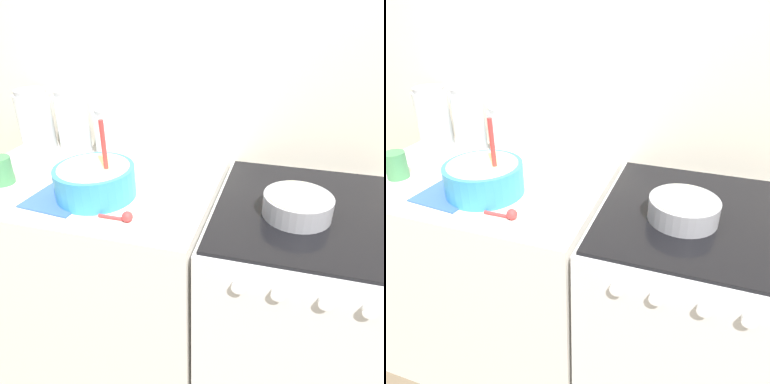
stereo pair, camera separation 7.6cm
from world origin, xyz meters
TOP-DOWN VIEW (x-y plane):
  - wall_back at (0.00, 0.71)m, footprint 4.96×0.05m
  - countertop_cabinet at (-0.49, 0.34)m, footprint 0.98×0.69m
  - stove at (0.32, 0.34)m, footprint 0.62×0.70m
  - mixing_bowl at (-0.40, 0.24)m, footprint 0.28×0.28m
  - baking_pan at (0.29, 0.29)m, footprint 0.22×0.22m
  - storage_jar_left at (-0.87, 0.58)m, footprint 0.15×0.15m
  - storage_jar_middle at (-0.68, 0.58)m, footprint 0.14×0.14m
  - storage_jar_right at (-0.49, 0.58)m, footprint 0.16×0.16m
  - tin_can at (-0.79, 0.23)m, footprint 0.08×0.08m
  - recipe_page at (-0.51, 0.19)m, footprint 0.22×0.24m
  - measuring_spoon at (-0.23, 0.11)m, footprint 0.12×0.04m

SIDE VIEW (x-z plane):
  - stove at x=0.32m, z-range 0.00..0.92m
  - countertop_cabinet at x=-0.49m, z-range 0.00..0.92m
  - recipe_page at x=-0.51m, z-range 0.92..0.93m
  - measuring_spoon at x=-0.23m, z-range 0.92..0.96m
  - baking_pan at x=0.29m, z-range 0.92..1.00m
  - tin_can at x=-0.79m, z-range 0.92..1.03m
  - mixing_bowl at x=-0.40m, z-range 0.85..1.13m
  - storage_jar_right at x=-0.49m, z-range 0.91..1.12m
  - storage_jar_left at x=-0.87m, z-range 0.90..1.17m
  - storage_jar_middle at x=-0.68m, z-range 0.90..1.18m
  - wall_back at x=0.00m, z-range 0.00..2.40m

